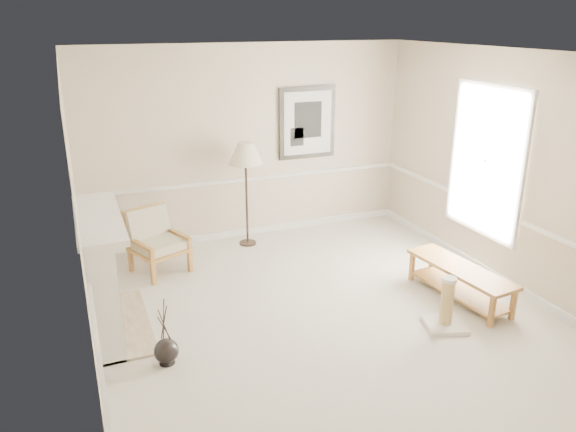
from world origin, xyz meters
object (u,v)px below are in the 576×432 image
object	(u,v)px
floor_vase	(166,352)
armchair	(155,238)
scratching_post	(446,312)
floor_lamp	(246,156)
bench	(460,278)

from	to	relation	value
floor_vase	armchair	size ratio (longest dim) A/B	0.82
floor_vase	scratching_post	world-z (taller)	floor_vase
floor_lamp	scratching_post	world-z (taller)	floor_lamp
armchair	bench	distance (m)	3.94
bench	floor_vase	bearing A→B (deg)	-178.95
armchair	floor_lamp	size ratio (longest dim) A/B	0.56
floor_vase	scratching_post	xyz separation A→B (m)	(2.98, -0.43, 0.06)
floor_lamp	scratching_post	distance (m)	3.56
bench	scratching_post	bearing A→B (deg)	-138.06
floor_vase	bench	xyz separation A→B (m)	(3.54, 0.07, 0.15)
armchair	scratching_post	world-z (taller)	armchair
armchair	bench	bearing A→B (deg)	-56.64
floor_vase	scratching_post	size ratio (longest dim) A/B	1.20
floor_lamp	bench	bearing A→B (deg)	-54.59
floor_lamp	bench	world-z (taller)	floor_lamp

